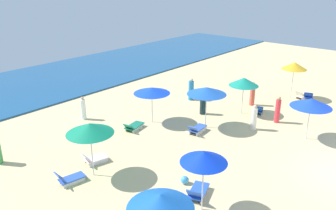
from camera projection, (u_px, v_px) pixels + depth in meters
ocean at (53, 79)px, 30.69m from camera, size 60.00×11.40×0.12m
umbrella_0 at (152, 90)px, 21.18m from camera, size 2.27×2.27×2.30m
lounge_chair_0_0 at (133, 126)px, 20.75m from camera, size 1.53×0.88×0.57m
umbrella_1 at (244, 82)px, 22.48m from camera, size 1.95×1.95×2.51m
lounge_chair_1_0 at (258, 110)px, 23.19m from camera, size 1.40×1.03×0.65m
umbrella_2 at (204, 157)px, 12.87m from camera, size 1.82×1.82×2.60m
lounge_chair_2_0 at (198, 192)px, 14.39m from camera, size 1.59×1.09×0.71m
umbrella_3 at (294, 66)px, 25.26m from camera, size 1.82×1.82×2.80m
lounge_chair_3_0 at (303, 95)px, 25.99m from camera, size 1.54×0.99×0.71m
lounge_chair_3_1 at (308, 96)px, 25.92m from camera, size 1.44×0.99×0.66m
umbrella_4 at (90, 128)px, 15.23m from camera, size 2.14×2.14×2.63m
lounge_chair_4_0 at (70, 178)px, 15.36m from camera, size 1.36×0.78×0.69m
lounge_chair_4_1 at (94, 159)px, 17.02m from camera, size 1.37×0.92×0.61m
umbrella_5 at (311, 103)px, 18.88m from camera, size 2.25×2.25×2.43m
umbrella_6 at (160, 201)px, 10.23m from camera, size 2.07×2.07×2.66m
umbrella_7 at (207, 91)px, 20.34m from camera, size 2.36×2.36×2.57m
lounge_chair_7_0 at (197, 129)px, 20.29m from camera, size 1.45×0.69×0.64m
beachgoer_0 at (278, 110)px, 21.58m from camera, size 0.45×0.45×1.74m
beachgoer_2 at (203, 104)px, 22.95m from camera, size 0.44×0.44×1.51m
beachgoer_3 at (191, 90)px, 25.56m from camera, size 0.56×0.56×1.69m
beachgoer_4 at (252, 94)px, 24.52m from camera, size 0.43×0.43×1.72m
beachgoer_5 at (83, 109)px, 22.09m from camera, size 0.45×0.45×1.53m
beachgoer_6 at (254, 118)px, 20.59m from camera, size 0.43×0.43×1.59m
beach_ball_0 at (185, 180)px, 15.34m from camera, size 0.37×0.37×0.37m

